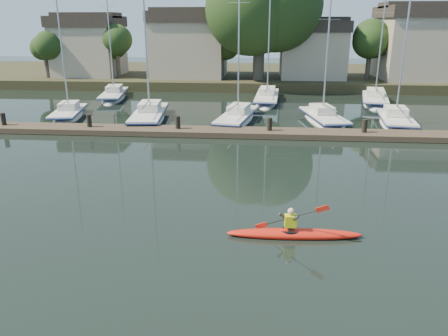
# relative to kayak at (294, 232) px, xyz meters

# --- Properties ---
(ground) EXTENTS (160.00, 160.00, 0.00)m
(ground) POSITION_rel_kayak_xyz_m (-3.66, 0.05, -0.18)
(ground) COLOR black
(ground) RESTS_ON ground
(kayak) EXTENTS (4.70, 0.87, 1.49)m
(kayak) POSITION_rel_kayak_xyz_m (0.00, 0.00, 0.00)
(kayak) COLOR red
(kayak) RESTS_ON ground
(dock) EXTENTS (34.00, 2.00, 1.80)m
(dock) POSITION_rel_kayak_xyz_m (-3.66, 14.05, 0.02)
(dock) COLOR #403325
(dock) RESTS_ON ground
(sailboat_0) EXTENTS (3.27, 7.24, 11.09)m
(sailboat_0) POSITION_rel_kayak_xyz_m (-16.16, 18.67, -0.36)
(sailboat_0) COLOR silver
(sailboat_0) RESTS_ON ground
(sailboat_1) EXTENTS (3.23, 9.27, 14.84)m
(sailboat_1) POSITION_rel_kayak_xyz_m (-9.65, 18.23, -0.38)
(sailboat_1) COLOR silver
(sailboat_1) RESTS_ON ground
(sailboat_2) EXTENTS (3.47, 8.86, 14.31)m
(sailboat_2) POSITION_rel_kayak_xyz_m (-3.00, 18.35, -0.36)
(sailboat_2) COLOR silver
(sailboat_2) RESTS_ON ground
(sailboat_3) EXTENTS (3.48, 8.02, 12.54)m
(sailboat_3) POSITION_rel_kayak_xyz_m (3.36, 18.58, -0.37)
(sailboat_3) COLOR silver
(sailboat_3) RESTS_ON ground
(sailboat_4) EXTENTS (3.01, 7.40, 12.23)m
(sailboat_4) POSITION_rel_kayak_xyz_m (8.43, 18.10, -0.38)
(sailboat_4) COLOR silver
(sailboat_4) RESTS_ON ground
(sailboat_5) EXTENTS (3.48, 8.93, 14.42)m
(sailboat_5) POSITION_rel_kayak_xyz_m (-15.56, 27.72, -0.36)
(sailboat_5) COLOR silver
(sailboat_5) RESTS_ON ground
(sailboat_6) EXTENTS (2.62, 10.05, 15.82)m
(sailboat_6) POSITION_rel_kayak_xyz_m (-0.73, 27.41, -0.36)
(sailboat_6) COLOR silver
(sailboat_6) RESTS_ON ground
(sailboat_7) EXTENTS (3.84, 8.69, 13.58)m
(sailboat_7) POSITION_rel_kayak_xyz_m (9.06, 27.04, -0.38)
(sailboat_7) COLOR silver
(sailboat_7) RESTS_ON ground
(shore) EXTENTS (90.00, 25.25, 12.75)m
(shore) POSITION_rel_kayak_xyz_m (-2.05, 40.34, 3.05)
(shore) COLOR #2A3219
(shore) RESTS_ON ground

